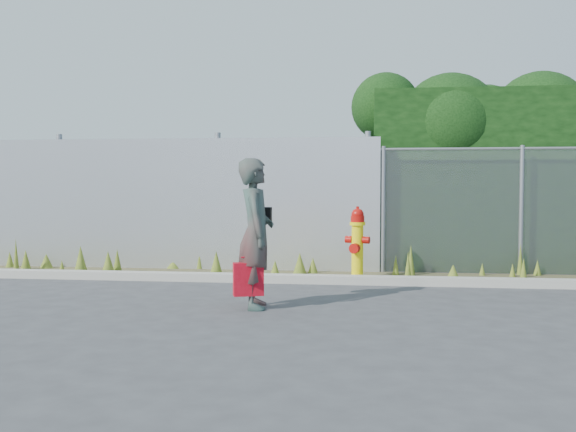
% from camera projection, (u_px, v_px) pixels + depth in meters
% --- Properties ---
extents(ground, '(80.00, 80.00, 0.00)m').
position_uv_depth(ground, '(299.00, 307.00, 7.54)').
color(ground, '#3B3B3D').
rests_on(ground, ground).
extents(curb, '(16.00, 0.22, 0.12)m').
position_uv_depth(curb, '(312.00, 279.00, 9.33)').
color(curb, '#A29E92').
rests_on(curb, ground).
extents(weed_strip, '(16.00, 1.33, 0.55)m').
position_uv_depth(weed_strip, '(282.00, 269.00, 10.02)').
color(weed_strip, '#494329').
rests_on(weed_strip, ground).
extents(corrugated_fence, '(8.50, 0.21, 2.30)m').
position_uv_depth(corrugated_fence, '(127.00, 204.00, 10.86)').
color(corrugated_fence, silver).
rests_on(corrugated_fence, ground).
extents(fire_hydrant, '(0.37, 0.33, 1.11)m').
position_uv_depth(fire_hydrant, '(357.00, 244.00, 9.63)').
color(fire_hydrant, '#FFE80D').
rests_on(fire_hydrant, ground).
extents(woman, '(0.53, 0.70, 1.75)m').
position_uv_depth(woman, '(256.00, 233.00, 7.46)').
color(woman, '#106A5C').
rests_on(woman, ground).
extents(red_tote_bag, '(0.34, 0.13, 0.45)m').
position_uv_depth(red_tote_bag, '(248.00, 279.00, 7.33)').
color(red_tote_bag, '#A10914').
extents(black_shoulder_bag, '(0.25, 0.10, 0.18)m').
position_uv_depth(black_shoulder_bag, '(261.00, 215.00, 7.69)').
color(black_shoulder_bag, black).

